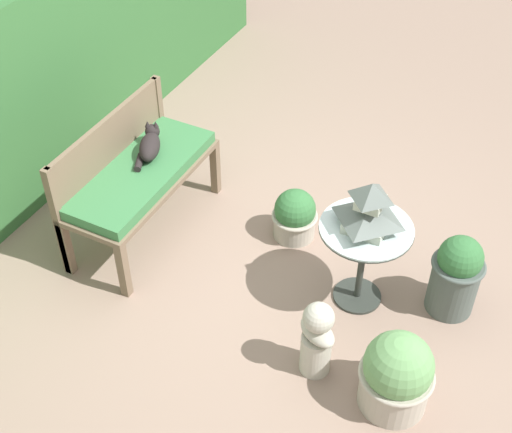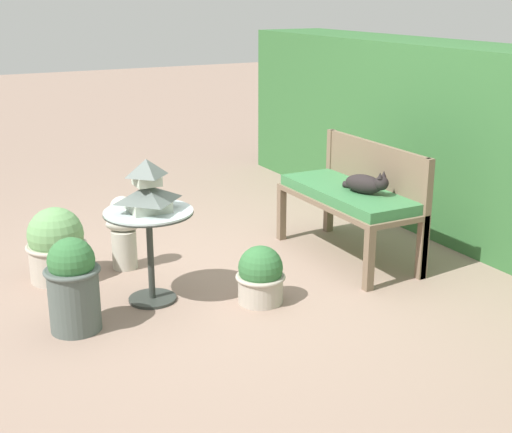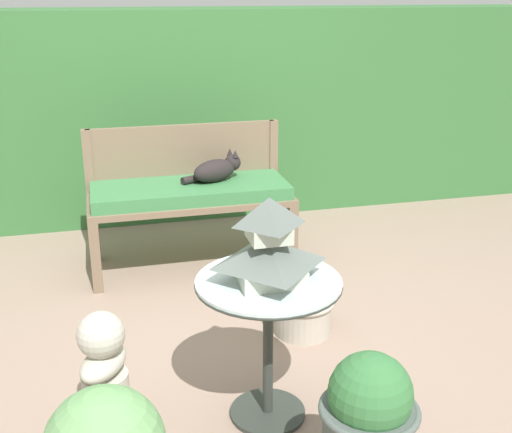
{
  "view_description": "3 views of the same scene",
  "coord_description": "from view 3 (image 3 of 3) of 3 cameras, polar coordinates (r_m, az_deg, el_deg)",
  "views": [
    {
      "loc": [
        -3.2,
        -1.5,
        3.64
      ],
      "look_at": [
        -0.14,
        0.07,
        0.57
      ],
      "focal_mm": 50.0,
      "sensor_mm": 36.0,
      "label": 1
    },
    {
      "loc": [
        4.32,
        -2.09,
        2.02
      ],
      "look_at": [
        0.08,
        0.14,
        0.51
      ],
      "focal_mm": 50.0,
      "sensor_mm": 36.0,
      "label": 2
    },
    {
      "loc": [
        -0.62,
        -2.88,
        1.75
      ],
      "look_at": [
        0.21,
        0.38,
        0.55
      ],
      "focal_mm": 45.0,
      "sensor_mm": 36.0,
      "label": 3
    }
  ],
  "objects": [
    {
      "name": "foliage_hedge_back",
      "position": [
        5.31,
        -7.46,
        9.22
      ],
      "size": [
        6.4,
        0.82,
        1.6
      ],
      "primitive_type": "cube",
      "color": "#336633",
      "rests_on": "ground"
    },
    {
      "name": "potted_plant_bench_right",
      "position": [
        3.44,
        4.19,
        -7.41
      ],
      "size": [
        0.34,
        0.34,
        0.4
      ],
      "color": "#ADA393",
      "rests_on": "ground"
    },
    {
      "name": "garden_bench",
      "position": [
        4.14,
        -5.86,
        1.77
      ],
      "size": [
        1.3,
        0.53,
        0.57
      ],
      "color": "brown",
      "rests_on": "ground"
    },
    {
      "name": "pagoda_birdhouse",
      "position": [
        2.53,
        1.14,
        -2.62
      ],
      "size": [
        0.35,
        0.35,
        0.35
      ],
      "color": "#B2BCA8",
      "rests_on": "patio_table"
    },
    {
      "name": "potted_plant_hedge_corner",
      "position": [
        2.36,
        9.89,
        -18.34
      ],
      "size": [
        0.35,
        0.35,
        0.61
      ],
      "color": "#4C5651",
      "rests_on": "ground"
    },
    {
      "name": "patio_table",
      "position": [
        2.65,
        1.1,
        -8.41
      ],
      "size": [
        0.6,
        0.6,
        0.64
      ],
      "color": "#2D332D",
      "rests_on": "ground"
    },
    {
      "name": "ground",
      "position": [
        3.43,
        -1.91,
        -11.07
      ],
      "size": [
        30.0,
        30.0,
        0.0
      ],
      "primitive_type": "plane",
      "color": "gray"
    },
    {
      "name": "bench_backrest",
      "position": [
        4.33,
        -6.44,
        4.89
      ],
      "size": [
        1.3,
        0.06,
        0.9
      ],
      "color": "brown",
      "rests_on": "ground"
    },
    {
      "name": "cat",
      "position": [
        4.16,
        -3.52,
        4.19
      ],
      "size": [
        0.41,
        0.26,
        0.19
      ],
      "rotation": [
        0.0,
        0.0,
        0.44
      ],
      "color": "black",
      "rests_on": "garden_bench"
    },
    {
      "name": "garden_bust",
      "position": [
        2.71,
        -13.31,
        -13.62
      ],
      "size": [
        0.26,
        0.3,
        0.57
      ],
      "rotation": [
        0.0,
        0.0,
        1.06
      ],
      "color": "#B7B2A3",
      "rests_on": "ground"
    }
  ]
}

